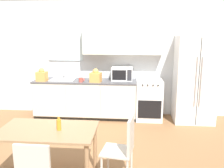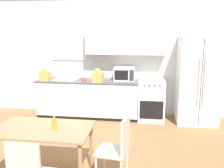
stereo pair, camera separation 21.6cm
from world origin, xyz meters
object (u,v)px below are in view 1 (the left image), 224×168
(dining_table, at_px, (48,136))
(dining_chair_side, at_px, (124,145))
(coffee_mug, at_px, (81,80))
(oven_range, at_px, (149,99))
(refrigerator, at_px, (195,79))
(drink_bottle, at_px, (59,124))
(microwave, at_px, (122,74))

(dining_table, distance_m, dining_chair_side, 1.03)
(coffee_mug, distance_m, dining_chair_side, 2.60)
(oven_range, bearing_deg, dining_table, -120.06)
(refrigerator, xyz_separation_m, dining_table, (-2.47, -2.54, -0.32))
(dining_table, xyz_separation_m, drink_bottle, (0.16, -0.01, 0.18))
(coffee_mug, bearing_deg, dining_table, -88.97)
(refrigerator, height_order, dining_chair_side, refrigerator)
(microwave, bearing_deg, dining_chair_side, -86.51)
(oven_range, bearing_deg, microwave, 170.50)
(oven_range, relative_size, coffee_mug, 7.41)
(refrigerator, distance_m, dining_chair_side, 2.92)
(coffee_mug, bearing_deg, oven_range, 7.34)
(oven_range, distance_m, coffee_mug, 1.62)
(oven_range, height_order, coffee_mug, coffee_mug)
(dining_table, height_order, drink_bottle, drink_bottle)
(coffee_mug, xyz_separation_m, dining_chair_side, (1.06, -2.34, -0.40))
(refrigerator, height_order, drink_bottle, refrigerator)
(dining_chair_side, bearing_deg, dining_table, 100.55)
(oven_range, xyz_separation_m, drink_bottle, (-1.33, -2.58, 0.36))
(dining_chair_side, bearing_deg, oven_range, -1.95)
(refrigerator, relative_size, dining_table, 1.48)
(oven_range, distance_m, dining_chair_side, 2.58)
(microwave, xyz_separation_m, dining_chair_side, (0.16, -2.64, -0.50))
(dining_chair_side, distance_m, drink_bottle, 0.91)
(microwave, relative_size, drink_bottle, 2.32)
(microwave, relative_size, dining_table, 0.37)
(drink_bottle, bearing_deg, microwave, 75.44)
(refrigerator, relative_size, drink_bottle, 9.20)
(oven_range, distance_m, refrigerator, 1.10)
(oven_range, xyz_separation_m, dining_table, (-1.49, -2.57, 0.18))
(refrigerator, xyz_separation_m, coffee_mug, (-2.52, -0.16, -0.02))
(microwave, xyz_separation_m, dining_table, (-0.86, -2.68, -0.40))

